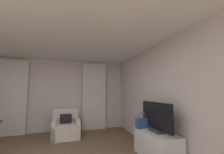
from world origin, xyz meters
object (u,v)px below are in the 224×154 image
armchair (66,128)px  tv_console (156,145)px  tv_flatscreen (156,118)px  handbag_primary (142,123)px

armchair → tv_console: size_ratio=0.78×
armchair → tv_flatscreen: bearing=-49.4°
tv_console → handbag_primary: 0.56m
armchair → tv_console: 2.84m
tv_console → armchair: bearing=130.9°
armchair → tv_flatscreen: tv_flatscreen is taller
tv_console → handbag_primary: (-0.13, 0.37, 0.40)m
tv_flatscreen → handbag_primary: bearing=108.3°
tv_console → handbag_primary: size_ratio=3.11×
armchair → handbag_primary: handbag_primary is taller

